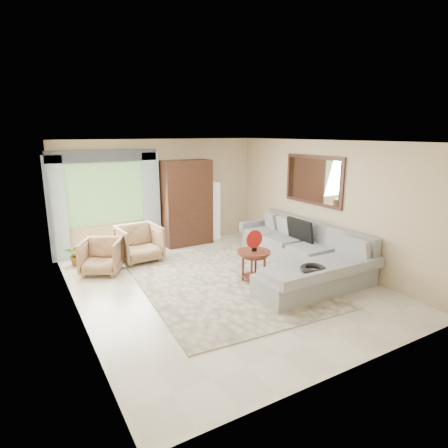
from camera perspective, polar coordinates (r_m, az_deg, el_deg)
ground at (r=7.05m, az=-0.34°, el=-9.15°), size 6.00×6.00×0.00m
area_rug at (r=7.16m, az=0.09°, el=-8.69°), size 3.25×4.18×0.02m
sectional_sofa at (r=7.80m, az=11.81°, el=-4.93°), size 2.30×3.46×0.90m
tv_screen at (r=8.14m, az=11.49°, el=-0.93°), size 0.14×0.74×0.48m
garden_hose at (r=6.43m, az=13.42°, el=-6.65°), size 0.43×0.43×0.09m
coffee_table at (r=7.04m, az=4.54°, el=-6.40°), size 0.62×0.62×0.62m
red_disc at (r=6.88m, az=4.62°, el=-2.30°), size 0.34×0.04×0.34m
armchair_left at (r=7.87m, az=-18.18°, el=-4.72°), size 1.01×1.02×0.69m
armchair_right at (r=8.37m, az=-12.78°, el=-2.88°), size 0.91×0.93×0.80m
potted_plant at (r=8.51m, az=-21.35°, el=-4.24°), size 0.57×0.54×0.51m
armoire at (r=9.33m, az=-5.70°, el=3.22°), size 1.20×0.55×2.10m
floor_lamp at (r=9.79m, az=-1.54°, el=1.99°), size 0.24×0.24×1.50m
window at (r=8.92m, az=-17.65°, el=4.44°), size 1.80×0.04×1.40m
curtain_left at (r=8.71m, az=-24.14°, el=1.99°), size 0.40×0.08×2.30m
curtain_right at (r=9.15m, az=-10.99°, el=3.47°), size 0.40×0.08×2.30m
valance at (r=8.76m, az=-17.96°, el=9.86°), size 2.40×0.12×0.26m
wall_mirror at (r=8.31m, az=13.41°, el=6.51°), size 0.05×1.70×1.05m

